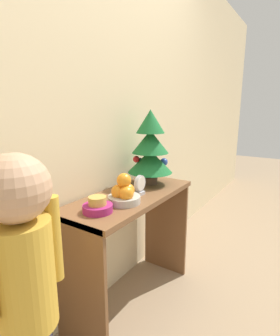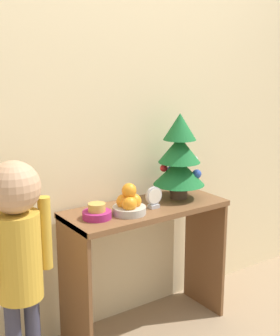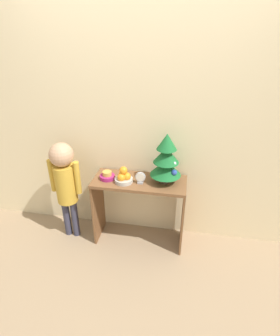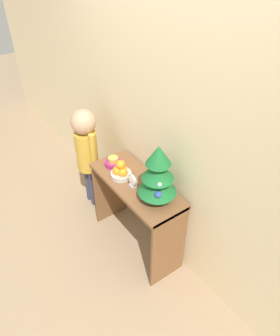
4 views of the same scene
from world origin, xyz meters
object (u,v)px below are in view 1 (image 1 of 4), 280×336
desk_clock (140,185)px  child_figure (23,260)px  singing_bowl (98,206)px  mini_tree (150,148)px  fruit_bowl (124,193)px

desk_clock → child_figure: child_figure is taller
child_figure → desk_clock: bearing=0.8°
singing_bowl → desk_clock: bearing=-4.9°
mini_tree → singing_bowl: bearing=-175.9°
desk_clock → child_figure: size_ratio=0.11×
singing_bowl → child_figure: (-0.43, -0.04, -0.05)m
mini_tree → fruit_bowl: bearing=-169.3°
singing_bowl → mini_tree: bearing=4.1°
desk_clock → child_figure: 0.77m
desk_clock → singing_bowl: bearing=175.1°
desk_clock → fruit_bowl: bearing=-178.5°
mini_tree → desk_clock: (-0.23, -0.07, -0.18)m
singing_bowl → child_figure: 0.43m
mini_tree → fruit_bowl: (-0.39, -0.07, -0.19)m
fruit_bowl → mini_tree: bearing=10.7°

